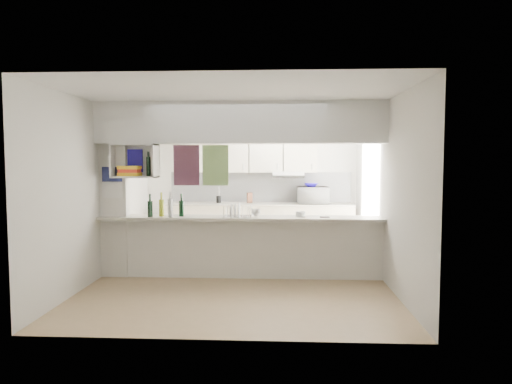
# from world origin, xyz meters

# --- Properties ---
(floor) EXTENTS (4.80, 4.80, 0.00)m
(floor) POSITION_xyz_m (0.00, 0.00, 0.00)
(floor) COLOR tan
(floor) RESTS_ON ground
(ceiling) EXTENTS (4.80, 4.80, 0.00)m
(ceiling) POSITION_xyz_m (0.00, 0.00, 2.60)
(ceiling) COLOR white
(ceiling) RESTS_ON wall_back
(wall_back) EXTENTS (4.20, 0.00, 4.20)m
(wall_back) POSITION_xyz_m (0.00, 2.40, 1.30)
(wall_back) COLOR silver
(wall_back) RESTS_ON floor
(wall_left) EXTENTS (0.00, 4.80, 4.80)m
(wall_left) POSITION_xyz_m (-2.10, 0.00, 1.30)
(wall_left) COLOR silver
(wall_left) RESTS_ON floor
(wall_right) EXTENTS (0.00, 4.80, 4.80)m
(wall_right) POSITION_xyz_m (2.10, 0.00, 1.30)
(wall_right) COLOR silver
(wall_right) RESTS_ON floor
(servery_partition) EXTENTS (4.20, 0.50, 2.60)m
(servery_partition) POSITION_xyz_m (-0.17, 0.00, 1.66)
(servery_partition) COLOR silver
(servery_partition) RESTS_ON floor
(cubby_shelf) EXTENTS (0.65, 0.35, 0.50)m
(cubby_shelf) POSITION_xyz_m (-1.57, -0.06, 1.71)
(cubby_shelf) COLOR white
(cubby_shelf) RESTS_ON bulkhead
(kitchen_run) EXTENTS (3.60, 0.63, 2.24)m
(kitchen_run) POSITION_xyz_m (0.16, 2.14, 0.83)
(kitchen_run) COLOR #ECE3C8
(kitchen_run) RESTS_ON floor
(microwave) EXTENTS (0.60, 0.42, 0.33)m
(microwave) POSITION_xyz_m (1.23, 2.10, 1.08)
(microwave) COLOR white
(microwave) RESTS_ON bench_top
(bowl) EXTENTS (0.27, 0.27, 0.07)m
(bowl) POSITION_xyz_m (1.20, 2.12, 1.28)
(bowl) COLOR #160B7F
(bowl) RESTS_ON microwave
(dish_rack) EXTENTS (0.42, 0.32, 0.22)m
(dish_rack) POSITION_xyz_m (-0.04, -0.04, 1.01)
(dish_rack) COLOR silver
(dish_rack) RESTS_ON breakfast_bar
(cup) EXTENTS (0.17, 0.17, 0.10)m
(cup) POSITION_xyz_m (0.23, -0.05, 0.99)
(cup) COLOR white
(cup) RESTS_ON dish_rack
(wine_bottles) EXTENTS (0.53, 0.16, 0.38)m
(wine_bottles) POSITION_xyz_m (-1.11, -0.07, 1.05)
(wine_bottles) COLOR black
(wine_bottles) RESTS_ON breakfast_bar
(plastic_tubs) EXTENTS (0.49, 0.18, 0.07)m
(plastic_tubs) POSITION_xyz_m (0.91, 0.03, 0.95)
(plastic_tubs) COLOR silver
(plastic_tubs) RESTS_ON breakfast_bar
(utensil_jar) EXTENTS (0.10, 0.10, 0.14)m
(utensil_jar) POSITION_xyz_m (-0.61, 2.15, 0.99)
(utensil_jar) COLOR black
(utensil_jar) RESTS_ON bench_top
(knife_block) EXTENTS (0.12, 0.11, 0.20)m
(knife_block) POSITION_xyz_m (-0.00, 2.18, 1.02)
(knife_block) COLOR #4D2A1A
(knife_block) RESTS_ON bench_top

